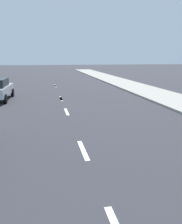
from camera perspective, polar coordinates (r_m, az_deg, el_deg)
ground_plane at (r=16.38m, az=-6.57°, el=1.88°), size 160.00×160.00×0.00m
sidewalk_strip at (r=20.48m, az=15.88°, el=3.89°), size 3.60×80.00×0.14m
lane_stripe_3 at (r=8.36m, az=-1.88°, el=-8.96°), size 0.16×1.80×0.01m
lane_stripe_4 at (r=14.06m, az=-5.79°, el=0.07°), size 0.16×1.80×0.01m
lane_stripe_5 at (r=18.36m, az=-7.08°, el=3.08°), size 0.16×1.80×0.01m
lane_stripe_6 at (r=18.62m, az=-7.14°, el=3.22°), size 0.16×1.80×0.01m
lane_stripe_7 at (r=27.07m, az=-8.43°, el=6.20°), size 0.16×1.80×0.01m
lane_stripe_8 at (r=26.62m, az=-8.38°, el=6.09°), size 0.16×1.80×0.01m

